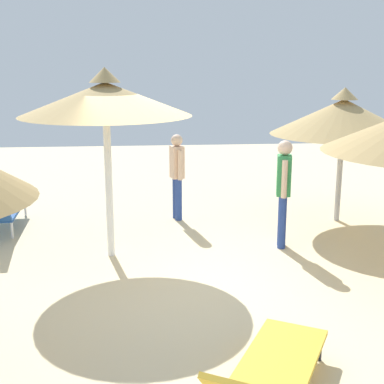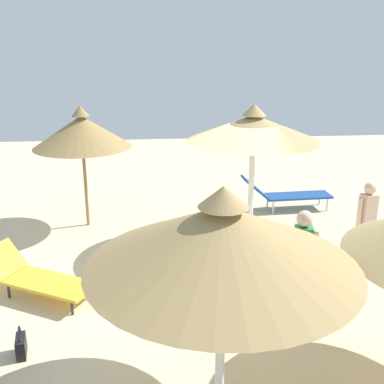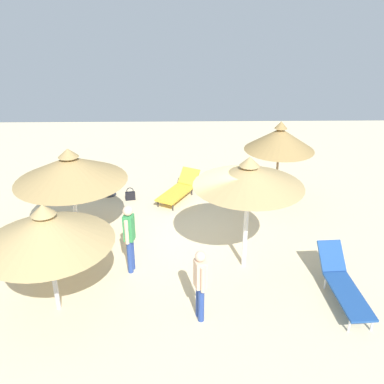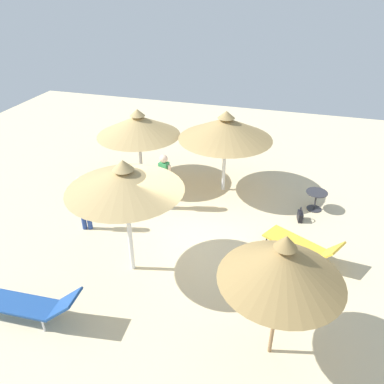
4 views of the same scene
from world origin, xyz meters
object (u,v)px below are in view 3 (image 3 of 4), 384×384
(person_standing_back, at_px, (129,235))
(person_standing_far_left, at_px, (200,282))
(parasol_umbrella_edge, at_px, (70,169))
(parasol_umbrella_near_left, at_px, (46,229))
(lounge_chair_center, at_px, (343,283))
(lounge_chair_far_right, at_px, (179,189))
(side_table_round, at_px, (109,184))
(parasol_umbrella_front, at_px, (249,176))
(parasol_umbrella_near_right, at_px, (280,139))
(handbag, at_px, (130,195))

(person_standing_back, bearing_deg, person_standing_far_left, 132.99)
(parasol_umbrella_edge, relative_size, parasol_umbrella_near_left, 1.08)
(lounge_chair_center, bearing_deg, lounge_chair_far_right, -55.02)
(lounge_chair_center, relative_size, side_table_round, 3.61)
(parasol_umbrella_front, bearing_deg, lounge_chair_center, 146.87)
(person_standing_far_left, bearing_deg, parasol_umbrella_near_left, -6.77)
(parasol_umbrella_near_right, distance_m, person_standing_far_left, 6.03)
(person_standing_far_left, xyz_separation_m, person_standing_back, (1.61, -1.72, 0.08))
(person_standing_far_left, distance_m, handbag, 6.06)
(person_standing_far_left, xyz_separation_m, handbag, (2.07, -5.64, -0.77))
(parasol_umbrella_near_right, distance_m, handbag, 5.07)
(handbag, bearing_deg, person_standing_far_left, 110.13)
(parasol_umbrella_near_left, bearing_deg, parasol_umbrella_near_right, -138.59)
(lounge_chair_far_right, relative_size, person_standing_far_left, 1.21)
(side_table_round, bearing_deg, person_standing_back, 105.59)
(lounge_chair_center, bearing_deg, parasol_umbrella_front, -33.13)
(parasol_umbrella_near_left, distance_m, person_standing_far_left, 3.23)
(parasol_umbrella_near_right, bearing_deg, handbag, -4.13)
(parasol_umbrella_near_right, height_order, person_standing_back, parasol_umbrella_near_right)
(lounge_chair_far_right, bearing_deg, parasol_umbrella_near_left, 64.67)
(lounge_chair_far_right, height_order, person_standing_far_left, person_standing_far_left)
(parasol_umbrella_edge, xyz_separation_m, lounge_chair_far_right, (-2.72, -2.62, -1.79))
(parasol_umbrella_edge, relative_size, handbag, 6.58)
(parasol_umbrella_front, bearing_deg, lounge_chair_far_right, -67.22)
(parasol_umbrella_near_right, height_order, lounge_chair_center, parasol_umbrella_near_right)
(parasol_umbrella_near_left, height_order, lounge_chair_center, parasol_umbrella_near_left)
(person_standing_far_left, bearing_deg, lounge_chair_far_right, -85.26)
(lounge_chair_far_right, distance_m, handbag, 1.60)
(handbag, relative_size, side_table_round, 0.70)
(lounge_chair_far_right, distance_m, lounge_chair_center, 6.33)
(lounge_chair_far_right, relative_size, side_table_round, 3.17)
(parasol_umbrella_near_right, relative_size, person_standing_far_left, 1.65)
(parasol_umbrella_edge, relative_size, lounge_chair_center, 1.27)
(person_standing_far_left, bearing_deg, side_table_round, -65.03)
(lounge_chair_far_right, bearing_deg, lounge_chair_center, 124.98)
(person_standing_back, xyz_separation_m, side_table_round, (1.20, -4.31, -0.60))
(parasol_umbrella_front, distance_m, side_table_round, 6.08)
(parasol_umbrella_edge, xyz_separation_m, person_standing_back, (-1.59, 1.42, -1.11))
(lounge_chair_far_right, xyz_separation_m, handbag, (1.59, 0.12, -0.17))
(parasol_umbrella_near_left, distance_m, lounge_chair_far_right, 6.20)
(parasol_umbrella_near_right, xyz_separation_m, lounge_chair_far_right, (3.05, -0.46, -1.83))
(parasol_umbrella_edge, distance_m, lounge_chair_center, 7.06)
(parasol_umbrella_front, distance_m, parasol_umbrella_near_left, 4.48)
(parasol_umbrella_edge, distance_m, parasol_umbrella_near_left, 2.79)
(lounge_chair_far_right, xyz_separation_m, side_table_round, (2.33, -0.27, 0.08))
(lounge_chair_center, xyz_separation_m, side_table_round, (5.96, -5.46, -0.01))
(lounge_chair_far_right, xyz_separation_m, lounge_chair_center, (-3.63, 5.19, 0.09))
(parasol_umbrella_front, height_order, parasol_umbrella_near_left, parasol_umbrella_front)
(parasol_umbrella_near_left, distance_m, person_standing_back, 2.20)
(parasol_umbrella_near_right, distance_m, side_table_round, 5.71)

